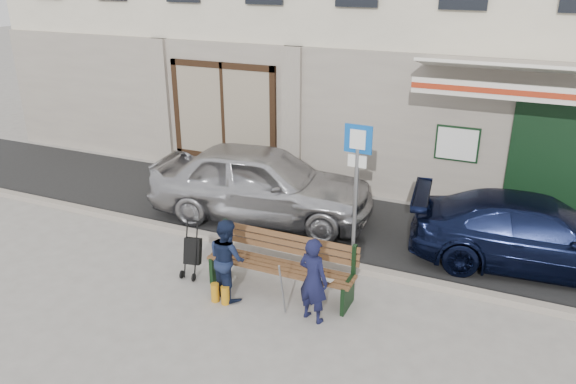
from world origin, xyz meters
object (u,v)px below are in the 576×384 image
Objects in this scene: bench at (278,265)px; woman at (227,258)px; parking_sign at (357,175)px; stroller at (192,252)px; car_navy at (537,234)px; car_silver at (262,183)px; man at (313,280)px.

woman reaches higher than bench.
parking_sign is 2.64× the size of stroller.
car_navy is 4.44× the size of stroller.
parking_sign is 1.04× the size of bench.
bench is (-0.83, -1.28, -1.20)m from parking_sign.
stroller is (-0.00, -2.56, -0.35)m from car_silver.
woman is (0.85, -2.87, -0.12)m from car_silver.
woman is at bearing -146.42° from bench.
parking_sign is (-2.84, -1.25, 1.05)m from car_navy.
car_silver reaches higher than bench.
man is at bearing -151.46° from woman.
man is (-0.03, -1.78, -1.01)m from parking_sign.
stroller is (-0.85, 0.31, -0.23)m from woman.
parking_sign reaches higher than woman.
car_silver is 5.17m from car_navy.
bench is at bearing -6.93° from stroller.
bench is 2.53× the size of stroller.
bench is at bearing -16.93° from man.
car_silver is at bearing 83.92° from car_navy.
man is at bearing -149.62° from car_silver.
car_navy is at bearing -114.54° from woman.
car_navy is 3.24× the size of woman.
bench is 0.96m from man.
woman is (-1.48, -1.71, -1.01)m from parking_sign.
car_navy is at bearing 34.56° from bench.
car_navy reaches higher than bench.
man is 1.39× the size of stroller.
woman is at bearing -127.93° from parking_sign.
car_navy is 3.20× the size of man.
car_silver is 4.75× the size of stroller.
car_silver is 1.88× the size of bench.
bench is at bearing 117.49° from car_navy.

